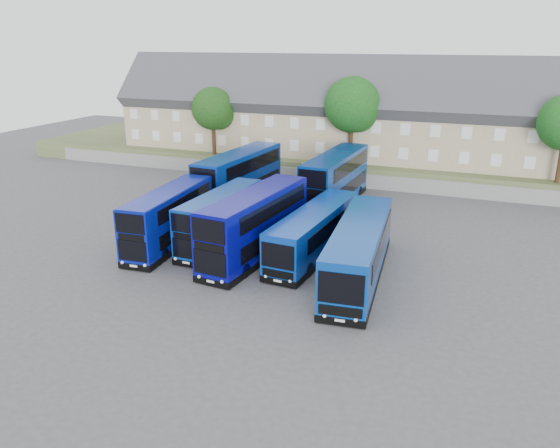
{
  "coord_description": "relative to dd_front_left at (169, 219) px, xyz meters",
  "views": [
    {
      "loc": [
        15.95,
        -30.51,
        14.78
      ],
      "look_at": [
        2.48,
        3.84,
        2.2
      ],
      "focal_mm": 35.0,
      "sensor_mm": 36.0,
      "label": 1
    }
  ],
  "objects": [
    {
      "name": "dd_front_mid",
      "position": [
        3.51,
        1.51,
        -0.11
      ],
      "size": [
        2.59,
        10.04,
        3.96
      ],
      "rotation": [
        0.0,
        0.0,
        -0.03
      ],
      "color": "#083596",
      "rests_on": "ground"
    },
    {
      "name": "retaining_wall",
      "position": [
        5.78,
        21.69,
        -1.3
      ],
      "size": [
        70.0,
        0.4,
        1.5
      ],
      "primitive_type": "cube",
      "color": "slate",
      "rests_on": "ground"
    },
    {
      "name": "tree_mid",
      "position": [
        7.92,
        23.28,
        6.01
      ],
      "size": [
        5.76,
        5.76,
        9.18
      ],
      "color": "#382314",
      "rests_on": "earth_bank"
    },
    {
      "name": "ground",
      "position": [
        5.78,
        -2.31,
        -2.05
      ],
      "size": [
        120.0,
        120.0,
        0.0
      ],
      "primitive_type": "plane",
      "color": "#48484D",
      "rests_on": "ground"
    },
    {
      "name": "dd_front_left",
      "position": [
        0.0,
        0.0,
        0.0
      ],
      "size": [
        3.2,
        10.67,
        4.18
      ],
      "rotation": [
        0.0,
        0.0,
        0.08
      ],
      "color": "#07148F",
      "rests_on": "ground"
    },
    {
      "name": "dd_front_right",
      "position": [
        6.87,
        0.27,
        0.23
      ],
      "size": [
        3.74,
        11.86,
        4.64
      ],
      "rotation": [
        0.0,
        0.0,
        -0.09
      ],
      "color": "#060780",
      "rests_on": "ground"
    },
    {
      "name": "tree_west",
      "position": [
        -8.08,
        22.78,
        5.0
      ],
      "size": [
        4.8,
        4.8,
        7.65
      ],
      "color": "#382314",
      "rests_on": "earth_bank"
    },
    {
      "name": "dd_rear_left",
      "position": [
        0.19,
        11.68,
        0.33
      ],
      "size": [
        3.63,
        12.33,
        4.84
      ],
      "rotation": [
        0.0,
        0.0,
        -0.07
      ],
      "color": "navy",
      "rests_on": "ground"
    },
    {
      "name": "earth_bank",
      "position": [
        5.78,
        31.69,
        -1.05
      ],
      "size": [
        80.0,
        20.0,
        2.0
      ],
      "primitive_type": "cube",
      "color": "#485630",
      "rests_on": "ground"
    },
    {
      "name": "coach_east_a",
      "position": [
        10.65,
        2.12,
        -0.43
      ],
      "size": [
        3.41,
        12.26,
        3.31
      ],
      "rotation": [
        0.0,
        0.0,
        -0.07
      ],
      "color": "#0837A3",
      "rests_on": "ground"
    },
    {
      "name": "coach_east_b",
      "position": [
        14.59,
        -0.73,
        -0.25
      ],
      "size": [
        4.04,
        13.62,
        3.67
      ],
      "rotation": [
        0.0,
        0.0,
        0.09
      ],
      "color": "#083898",
      "rests_on": "ground"
    },
    {
      "name": "terrace_row",
      "position": [
        8.78,
        27.69,
        4.54
      ],
      "size": [
        60.0,
        10.4,
        11.2
      ],
      "color": "tan",
      "rests_on": "earth_bank"
    },
    {
      "name": "dd_rear_right",
      "position": [
        8.61,
        14.51,
        0.31
      ],
      "size": [
        3.32,
        12.17,
        4.79
      ],
      "rotation": [
        0.0,
        0.0,
        -0.05
      ],
      "color": "navy",
      "rests_on": "ground"
    }
  ]
}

